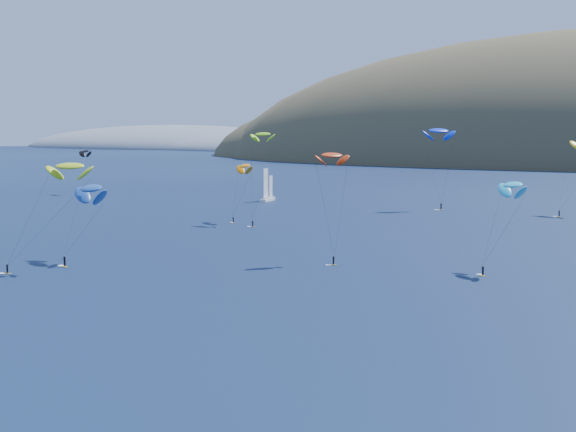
% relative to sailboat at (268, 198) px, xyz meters
% --- Properties ---
extents(headland, '(460.00, 250.00, 60.00)m').
position_rel_sailboat_xyz_m(headland, '(-384.69, 560.34, -4.35)').
color(headland, slate).
rests_on(headland, ground).
extents(sailboat, '(9.94, 8.63, 12.45)m').
position_rel_sailboat_xyz_m(sailboat, '(0.00, 0.00, 0.00)').
color(sailboat, white).
rests_on(sailboat, ground).
extents(kitesurfer_1, '(7.86, 9.17, 16.60)m').
position_rel_sailboat_xyz_m(kitesurfer_1, '(20.39, -53.04, 13.55)').
color(kitesurfer_1, gold).
rests_on(kitesurfer_1, ground).
extents(kitesurfer_2, '(11.44, 12.51, 20.23)m').
position_rel_sailboat_xyz_m(kitesurfer_2, '(26.94, -128.30, 17.00)').
color(kitesurfer_2, gold).
rests_on(kitesurfer_2, ground).
extents(kitesurfer_3, '(6.69, 11.53, 24.68)m').
position_rel_sailboat_xyz_m(kitesurfer_3, '(26.07, -53.63, 21.81)').
color(kitesurfer_3, gold).
rests_on(kitesurfer_3, ground).
extents(kitesurfer_4, '(10.49, 9.66, 26.32)m').
position_rel_sailboat_xyz_m(kitesurfer_4, '(57.95, -0.61, 22.55)').
color(kitesurfer_4, gold).
rests_on(kitesurfer_4, ground).
extents(kitesurfer_5, '(7.58, 12.02, 17.02)m').
position_rel_sailboat_xyz_m(kitesurfer_5, '(96.96, -97.08, 13.88)').
color(kitesurfer_5, gold).
rests_on(kitesurfer_5, ground).
extents(kitesurfer_9, '(6.53, 8.19, 21.43)m').
position_rel_sailboat_xyz_m(kitesurfer_9, '(65.06, -101.21, 18.56)').
color(kitesurfer_9, gold).
rests_on(kitesurfer_9, ground).
extents(kitesurfer_10, '(10.69, 13.34, 16.09)m').
position_rel_sailboat_xyz_m(kitesurfer_10, '(23.92, -119.12, 12.37)').
color(kitesurfer_10, gold).
rests_on(kitesurfer_10, ground).
extents(kitesurfer_12, '(9.99, 9.35, 17.81)m').
position_rel_sailboat_xyz_m(kitesurfer_12, '(-73.57, -3.34, 14.74)').
color(kitesurfer_12, gold).
rests_on(kitesurfer_12, ground).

